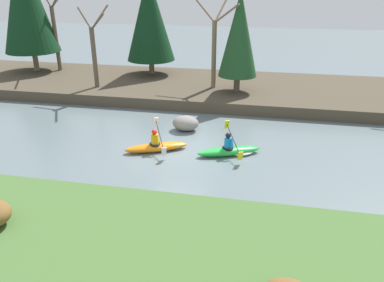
# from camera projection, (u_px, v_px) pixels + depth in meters

# --- Properties ---
(ground_plane) EXTENTS (90.00, 90.00, 0.00)m
(ground_plane) POSITION_uv_depth(u_px,v_px,m) (178.00, 149.00, 16.34)
(ground_plane) COLOR slate
(riverbank_near) EXTENTS (44.00, 5.21, 0.65)m
(riverbank_near) POSITION_uv_depth(u_px,v_px,m) (114.00, 251.00, 9.73)
(riverbank_near) COLOR #476B33
(riverbank_near) RESTS_ON ground
(riverbank_far) EXTENTS (44.00, 8.00, 0.64)m
(riverbank_far) POSITION_uv_depth(u_px,v_px,m) (209.00, 88.00, 24.15)
(riverbank_far) COLOR #4C4233
(riverbank_far) RESTS_ON ground
(conifer_tree_left) EXTENTS (3.27, 3.27, 6.62)m
(conifer_tree_left) POSITION_uv_depth(u_px,v_px,m) (150.00, 17.00, 24.82)
(conifer_tree_left) COLOR brown
(conifer_tree_left) RESTS_ON riverbank_far
(conifer_tree_mid_left) EXTENTS (2.24, 2.24, 5.70)m
(conifer_tree_mid_left) POSITION_uv_depth(u_px,v_px,m) (239.00, 34.00, 20.96)
(conifer_tree_mid_left) COLOR brown
(conifer_tree_mid_left) RESTS_ON riverbank_far
(bare_tree_upstream) EXTENTS (3.29, 3.25, 5.95)m
(bare_tree_upstream) POSITION_uv_depth(u_px,v_px,m) (56.00, 31.00, 26.43)
(bare_tree_upstream) COLOR brown
(bare_tree_upstream) RESTS_ON riverbank_far
(bare_tree_mid_upstream) EXTENTS (2.67, 2.63, 4.75)m
(bare_tree_mid_upstream) POSITION_uv_depth(u_px,v_px,m) (94.00, 50.00, 22.41)
(bare_tree_mid_upstream) COLOR brown
(bare_tree_mid_upstream) RESTS_ON riverbank_far
(bare_tree_mid_downstream) EXTENTS (2.95, 2.92, 5.30)m
(bare_tree_mid_downstream) POSITION_uv_depth(u_px,v_px,m) (215.00, 46.00, 22.21)
(bare_tree_mid_downstream) COLOR #7A664C
(bare_tree_mid_downstream) RESTS_ON riverbank_far
(kayaker_lead) EXTENTS (2.72, 1.97, 1.20)m
(kayaker_lead) POSITION_uv_depth(u_px,v_px,m) (231.00, 150.00, 15.74)
(kayaker_lead) COLOR green
(kayaker_lead) RESTS_ON ground
(kayaker_middle) EXTENTS (2.70, 1.95, 1.20)m
(kayaker_middle) POSITION_uv_depth(u_px,v_px,m) (157.00, 146.00, 16.07)
(kayaker_middle) COLOR orange
(kayaker_middle) RESTS_ON ground
(boulder_midstream) EXTENTS (1.28, 1.00, 0.72)m
(boulder_midstream) POSITION_uv_depth(u_px,v_px,m) (186.00, 123.00, 18.22)
(boulder_midstream) COLOR gray
(boulder_midstream) RESTS_ON ground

